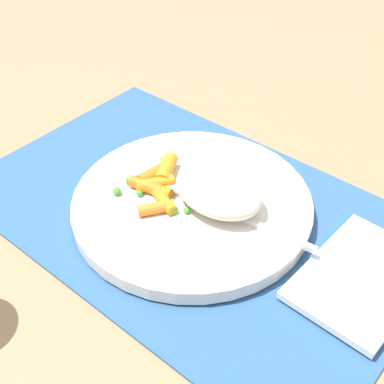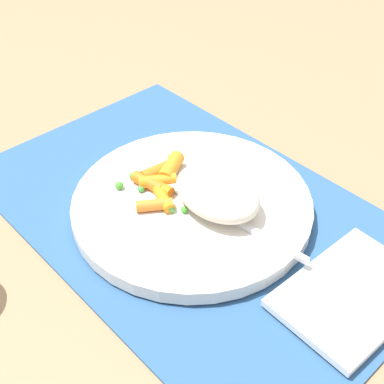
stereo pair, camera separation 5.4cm
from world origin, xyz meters
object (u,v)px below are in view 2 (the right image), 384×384
Objects in this scene: plate at (192,204)px; rice_mound at (217,193)px; napkin at (352,294)px; fork at (216,210)px; carrot_portion at (160,181)px.

plate is 2.60× the size of rice_mound.
rice_mound is 0.17m from napkin.
carrot_portion is at bearing 11.25° from fork.
plate is 0.19m from napkin.
rice_mound reaches higher than carrot_portion.
napkin is at bearing -174.44° from rice_mound.
rice_mound is 0.71× the size of napkin.
fork is (-0.01, 0.01, -0.02)m from rice_mound.
carrot_portion is 0.67× the size of napkin.
plate is 1.84× the size of napkin.
fork reaches higher than napkin.
plate reaches higher than napkin.
rice_mound is 0.02m from fork.
plate is at bearing -165.16° from carrot_portion.
fork is at bearing 129.76° from rice_mound.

